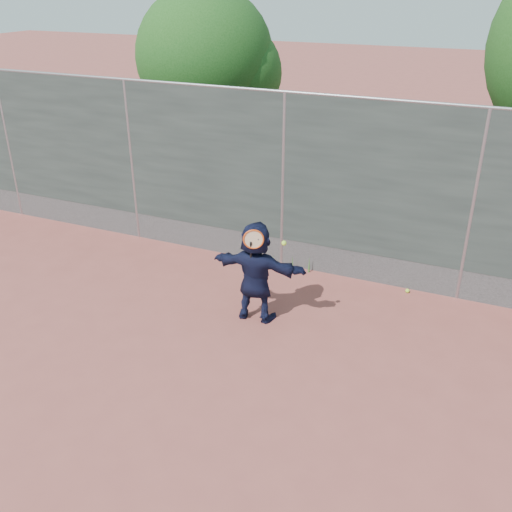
% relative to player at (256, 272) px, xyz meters
% --- Properties ---
extents(ground, '(80.00, 80.00, 0.00)m').
position_rel_player_xyz_m(ground, '(-0.29, -1.70, -0.77)').
color(ground, '#9E4C42').
rests_on(ground, ground).
extents(player, '(1.44, 0.51, 1.54)m').
position_rel_player_xyz_m(player, '(0.00, 0.00, 0.00)').
color(player, '#131734').
rests_on(player, ground).
extents(ball_ground, '(0.07, 0.07, 0.07)m').
position_rel_player_xyz_m(ball_ground, '(1.96, 1.65, -0.73)').
color(ball_ground, '#BCF636').
rests_on(ball_ground, ground).
extents(fence, '(20.00, 0.06, 3.03)m').
position_rel_player_xyz_m(fence, '(-0.29, 1.80, 0.81)').
color(fence, '#38423D').
rests_on(fence, ground).
extents(swing_action, '(0.61, 0.16, 0.51)m').
position_rel_player_xyz_m(swing_action, '(0.09, -0.20, 0.59)').
color(swing_action, '#CB4613').
rests_on(swing_action, ground).
extents(tree_left, '(3.15, 3.00, 4.53)m').
position_rel_player_xyz_m(tree_left, '(-3.14, 4.86, 2.17)').
color(tree_left, '#382314').
rests_on(tree_left, ground).
extents(weed_clump, '(0.68, 0.07, 0.30)m').
position_rel_player_xyz_m(weed_clump, '(0.00, 1.69, -0.63)').
color(weed_clump, '#387226').
rests_on(weed_clump, ground).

